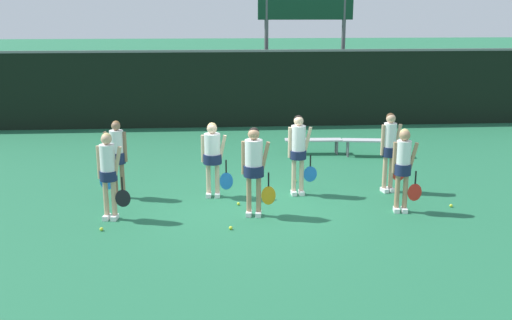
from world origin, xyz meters
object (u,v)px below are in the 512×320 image
at_px(tennis_ball_2, 238,204).
at_px(tennis_ball_3, 231,228).
at_px(player_5, 298,148).
at_px(tennis_ball_1, 413,190).
at_px(bench_far, 313,141).
at_px(player_2, 403,163).
at_px(scoreboard, 306,14).
at_px(player_3, 117,154).
at_px(tennis_ball_4, 105,187).
at_px(player_0, 109,169).
at_px(player_4, 213,153).
at_px(player_1, 254,163).
at_px(tennis_ball_0, 451,206).
at_px(tennis_ball_5, 295,181).
at_px(player_6, 390,146).
at_px(tennis_ball_6, 101,229).
at_px(bench_courtside, 373,142).

bearing_deg(tennis_ball_2, tennis_ball_3, -98.38).
xyz_separation_m(player_5, tennis_ball_1, (2.65, -0.01, -1.04)).
bearing_deg(bench_far, player_2, -76.55).
height_order(scoreboard, player_2, scoreboard).
height_order(player_3, tennis_ball_4, player_3).
bearing_deg(tennis_ball_4, player_3, -57.58).
xyz_separation_m(player_0, player_4, (2.03, 1.32, -0.04)).
bearing_deg(tennis_ball_4, player_1, -32.18).
bearing_deg(player_3, player_1, -15.78).
bearing_deg(tennis_ball_0, tennis_ball_5, 145.17).
xyz_separation_m(player_0, tennis_ball_4, (-0.49, 2.10, -0.99)).
distance_m(player_0, tennis_ball_2, 2.83).
bearing_deg(tennis_ball_3, tennis_ball_2, 81.62).
xyz_separation_m(player_4, player_6, (3.97, 0.09, 0.07)).
xyz_separation_m(player_0, tennis_ball_1, (6.58, 1.32, -1.00)).
relative_size(player_6, tennis_ball_0, 27.17).
relative_size(player_6, tennis_ball_6, 25.94).
xyz_separation_m(tennis_ball_1, tennis_ball_5, (-2.57, 0.98, -0.00)).
height_order(tennis_ball_0, tennis_ball_5, tennis_ball_5).
relative_size(tennis_ball_1, tennis_ball_4, 0.97).
xyz_separation_m(tennis_ball_2, tennis_ball_4, (-3.05, 1.44, 0.00)).
bearing_deg(bench_far, tennis_ball_2, -115.03).
distance_m(player_6, tennis_ball_1, 1.18).
height_order(tennis_ball_3, tennis_ball_5, tennis_ball_3).
xyz_separation_m(player_0, player_2, (5.88, 0.01, 0.00)).
bearing_deg(tennis_ball_0, tennis_ball_6, -173.15).
bearing_deg(player_1, tennis_ball_2, 122.36).
bearing_deg(tennis_ball_3, tennis_ball_1, 26.35).
bearing_deg(player_3, tennis_ball_3, -32.20).
distance_m(player_1, tennis_ball_6, 3.19).
bearing_deg(tennis_ball_6, bench_far, 49.11).
bearing_deg(tennis_ball_3, tennis_ball_5, 61.68).
xyz_separation_m(tennis_ball_0, tennis_ball_6, (-7.11, -0.86, 0.00)).
height_order(scoreboard, tennis_ball_4, scoreboard).
distance_m(bench_courtside, tennis_ball_0, 4.54).
xyz_separation_m(scoreboard, player_6, (0.62, -8.65, -2.80)).
bearing_deg(tennis_ball_5, player_1, -116.71).
relative_size(player_1, tennis_ball_2, 27.91).
relative_size(player_5, tennis_ball_6, 25.82).
bearing_deg(bench_far, tennis_ball_3, -110.73).
bearing_deg(player_4, tennis_ball_1, 3.78).
bearing_deg(player_6, tennis_ball_4, 162.80).
bearing_deg(tennis_ball_5, bench_far, 72.09).
xyz_separation_m(player_6, tennis_ball_4, (-6.50, 0.70, -1.03)).
distance_m(tennis_ball_3, tennis_ball_6, 2.44).
xyz_separation_m(bench_courtside, player_2, (-0.65, -4.69, 0.62)).
height_order(tennis_ball_0, tennis_ball_4, tennis_ball_4).
xyz_separation_m(player_1, player_4, (-0.81, 1.31, -0.10)).
xyz_separation_m(player_0, player_1, (2.85, 0.00, 0.06)).
bearing_deg(player_5, player_3, 176.23).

